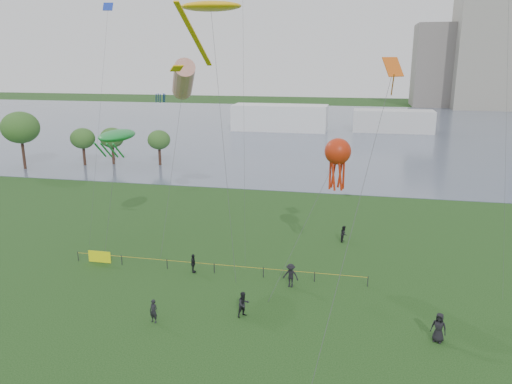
# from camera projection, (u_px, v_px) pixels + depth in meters

# --- Properties ---
(lake) EXTENTS (400.00, 120.00, 0.08)m
(lake) POSITION_uv_depth(u_px,v_px,m) (332.00, 129.00, 120.42)
(lake) COLOR slate
(lake) RESTS_ON ground_plane
(building_mid) EXTENTS (20.00, 20.00, 38.00)m
(building_mid) POSITION_uv_depth(u_px,v_px,m) (486.00, 50.00, 164.98)
(building_mid) COLOR gray
(building_mid) RESTS_ON ground_plane
(building_low) EXTENTS (16.00, 18.00, 28.00)m
(building_low) POSITION_uv_depth(u_px,v_px,m) (437.00, 65.00, 174.72)
(building_low) COLOR slate
(building_low) RESTS_ON ground_plane
(pavilion_left) EXTENTS (22.00, 8.00, 6.00)m
(pavilion_left) POSITION_uv_depth(u_px,v_px,m) (280.00, 118.00, 117.29)
(pavilion_left) COLOR white
(pavilion_left) RESTS_ON ground_plane
(pavilion_right) EXTENTS (18.00, 7.00, 5.00)m
(pavilion_right) POSITION_uv_depth(u_px,v_px,m) (393.00, 121.00, 115.12)
(pavilion_right) COLOR silver
(pavilion_right) RESTS_ON ground_plane
(trees) EXTENTS (23.98, 11.59, 8.83)m
(trees) POSITION_uv_depth(u_px,v_px,m) (66.00, 133.00, 77.13)
(trees) COLOR #341F17
(trees) RESTS_ON ground_plane
(fence) EXTENTS (24.07, 0.07, 1.05)m
(fence) POSITION_uv_depth(u_px,v_px,m) (143.00, 260.00, 40.99)
(fence) COLOR black
(fence) RESTS_ON ground_plane
(spectator_a) EXTENTS (1.07, 1.07, 1.75)m
(spectator_a) POSITION_uv_depth(u_px,v_px,m) (244.00, 304.00, 33.03)
(spectator_a) COLOR black
(spectator_a) RESTS_ON ground_plane
(spectator_b) EXTENTS (1.27, 0.84, 1.85)m
(spectator_b) POSITION_uv_depth(u_px,v_px,m) (291.00, 275.00, 37.30)
(spectator_b) COLOR black
(spectator_b) RESTS_ON ground_plane
(spectator_c) EXTENTS (0.56, 0.97, 1.56)m
(spectator_c) POSITION_uv_depth(u_px,v_px,m) (193.00, 263.00, 39.82)
(spectator_c) COLOR black
(spectator_c) RESTS_ON ground_plane
(spectator_d) EXTENTS (1.07, 0.90, 1.87)m
(spectator_d) POSITION_uv_depth(u_px,v_px,m) (439.00, 328.00, 30.07)
(spectator_d) COLOR black
(spectator_d) RESTS_ON ground_plane
(spectator_f) EXTENTS (0.66, 0.52, 1.59)m
(spectator_f) POSITION_uv_depth(u_px,v_px,m) (154.00, 311.00, 32.30)
(spectator_f) COLOR black
(spectator_f) RESTS_ON ground_plane
(spectator_g) EXTENTS (0.74, 0.87, 1.56)m
(spectator_g) POSITION_uv_depth(u_px,v_px,m) (344.00, 234.00, 46.50)
(spectator_g) COLOR black
(spectator_g) RESTS_ON ground_plane
(kite_stingray) EXTENTS (5.55, 9.98, 20.89)m
(kite_stingray) POSITION_uv_depth(u_px,v_px,m) (211.00, 7.00, 38.41)
(kite_stingray) COLOR #3F3F42
(kite_windsock) EXTENTS (4.28, 8.95, 16.69)m
(kite_windsock) POSITION_uv_depth(u_px,v_px,m) (183.00, 80.00, 45.18)
(kite_windsock) COLOR #3F3F42
(kite_creature) EXTENTS (2.60, 4.98, 10.68)m
(kite_creature) POSITION_uv_depth(u_px,v_px,m) (117.00, 136.00, 42.76)
(kite_creature) COLOR #3F3F42
(kite_octopus) EXTENTS (5.19, 6.53, 10.94)m
(kite_octopus) POSITION_uv_depth(u_px,v_px,m) (338.00, 153.00, 37.04)
(kite_octopus) COLOR #3F3F42
(kite_delta) EXTENTS (4.46, 13.49, 16.72)m
(kite_delta) POSITION_uv_depth(u_px,v_px,m) (389.00, 85.00, 29.28)
(kite_delta) COLOR #3F3F42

